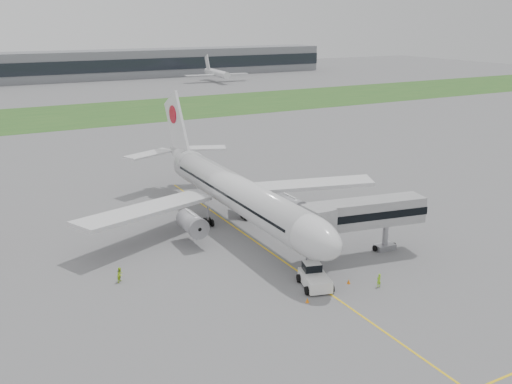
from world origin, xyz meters
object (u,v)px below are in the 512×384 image
airliner (233,190)px  jet_bridge (360,215)px  pushback_tug (314,277)px  ground_crew_near (379,280)px

airliner → jet_bridge: airliner is taller
airliner → pushback_tug: size_ratio=9.89×
jet_bridge → ground_crew_near: jet_bridge is taller
pushback_tug → ground_crew_near: pushback_tug is taller
airliner → ground_crew_near: (6.00, -26.02, -4.82)m
jet_bridge → airliner: bearing=128.3°
airliner → pushback_tug: airliner is taller
pushback_tug → jet_bridge: (9.95, 4.52, 4.58)m
pushback_tug → ground_crew_near: size_ratio=3.26×
ground_crew_near → airliner: bearing=-81.5°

